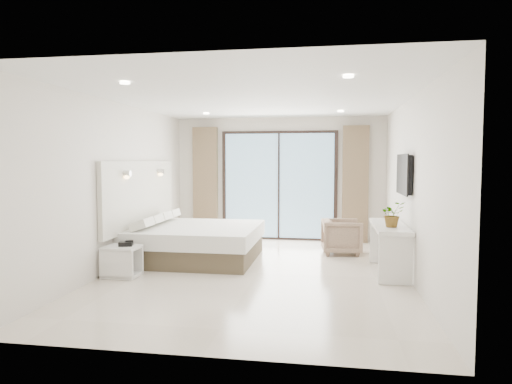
# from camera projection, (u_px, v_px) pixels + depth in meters

# --- Properties ---
(ground) EXTENTS (6.20, 6.20, 0.00)m
(ground) POSITION_uv_depth(u_px,v_px,m) (257.00, 273.00, 7.15)
(ground) COLOR beige
(ground) RESTS_ON ground
(room_shell) EXTENTS (4.62, 6.22, 2.72)m
(room_shell) POSITION_uv_depth(u_px,v_px,m) (253.00, 171.00, 7.90)
(room_shell) COLOR silver
(room_shell) RESTS_ON ground
(bed) EXTENTS (2.15, 2.05, 0.74)m
(bed) POSITION_uv_depth(u_px,v_px,m) (196.00, 242.00, 8.11)
(bed) COLOR brown
(bed) RESTS_ON ground
(nightstand) EXTENTS (0.53, 0.44, 0.46)m
(nightstand) POSITION_uv_depth(u_px,v_px,m) (122.00, 261.00, 6.90)
(nightstand) COLOR white
(nightstand) RESTS_ON ground
(phone) EXTENTS (0.23, 0.20, 0.07)m
(phone) POSITION_uv_depth(u_px,v_px,m) (126.00, 244.00, 6.90)
(phone) COLOR black
(phone) RESTS_ON nightstand
(console_desk) EXTENTS (0.49, 1.56, 0.77)m
(console_desk) POSITION_uv_depth(u_px,v_px,m) (389.00, 238.00, 7.10)
(console_desk) COLOR white
(console_desk) RESTS_ON ground
(plant) EXTENTS (0.47, 0.49, 0.30)m
(plant) POSITION_uv_depth(u_px,v_px,m) (392.00, 217.00, 6.80)
(plant) COLOR #33662D
(plant) RESTS_ON console_desk
(armchair) EXTENTS (0.72, 0.76, 0.72)m
(armchair) POSITION_uv_depth(u_px,v_px,m) (342.00, 235.00, 8.61)
(armchair) COLOR #9A7B65
(armchair) RESTS_ON ground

